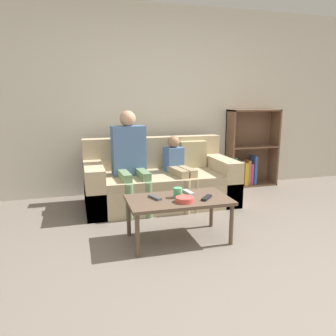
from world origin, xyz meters
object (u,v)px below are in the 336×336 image
Objects in this scene: cup_near at (178,193)px; tv_remote_2 at (188,192)px; coffee_table at (179,203)px; tv_remote_1 at (155,197)px; snack_bowl at (185,199)px; bookshelf at (248,156)px; person_child at (179,167)px; tv_remote_0 at (207,198)px; person_adult at (130,154)px; couch at (160,182)px.

cup_near reaches higher than tv_remote_2.
coffee_table is 0.23m from tv_remote_1.
tv_remote_1 is at bearing 173.73° from cup_near.
cup_near reaches higher than snack_bowl.
person_child is at bearing -153.29° from bookshelf.
tv_remote_2 is at bearing -7.08° from tv_remote_1.
person_child is 1.09m from tv_remote_1.
tv_remote_2 is at bearing 43.37° from coffee_table.
tv_remote_2 is (-0.18, -0.86, -0.06)m from person_child.
tv_remote_0 is 0.25m from tv_remote_2.
tv_remote_0 is at bearing -25.43° from cup_near.
bookshelf reaches higher than snack_bowl.
person_adult reaches higher than snack_bowl.
bookshelf is 7.45× the size of tv_remote_0.
bookshelf is at bearing 44.72° from cup_near.
tv_remote_2 is (-0.10, 0.22, 0.00)m from tv_remote_0.
tv_remote_0 is (0.25, -0.09, 0.05)m from coffee_table.
coffee_table is 0.14m from snack_bowl.
tv_remote_1 is at bearing -154.29° from tv_remote_0.
bookshelf reaches higher than tv_remote_2.
tv_remote_0 is at bearing -72.75° from tv_remote_2.
tv_remote_0 is at bearing -36.74° from tv_remote_1.
snack_bowl is (-0.12, -0.25, 0.01)m from tv_remote_2.
couch is 11.89× the size of tv_remote_0.
person_adult is at bearing 104.92° from cup_near.
couch reaches higher than snack_bowl.
bookshelf is at bearing 47.51° from snack_bowl.
couch is 1.64m from bookshelf.
cup_near is 0.15m from snack_bowl.
bookshelf reaches higher than couch.
couch is at bearing 84.22° from coffee_table.
coffee_table is 0.27m from tv_remote_0.
coffee_table is 1.10× the size of person_child.
person_child reaches higher than snack_bowl.
coffee_table is at bearing -79.31° from person_adult.
person_child reaches higher than tv_remote_2.
tv_remote_2 is at bearing -134.62° from bookshelf.
bookshelf is 2.33m from cup_near.
person_child is 1.16m from snack_bowl.
couch is 0.34m from person_child.
tv_remote_0 is at bearing -19.25° from coffee_table.
coffee_table is at bearing -95.78° from couch.
tv_remote_2 is at bearing 157.68° from tv_remote_0.
coffee_table is 10.11× the size of cup_near.
coffee_table is 5.50× the size of tv_remote_2.
couch reaches higher than tv_remote_2.
person_adult is at bearing -162.95° from bookshelf.
tv_remote_1 is 0.37m from tv_remote_2.
coffee_table is 0.20m from tv_remote_2.
bookshelf reaches higher than person_child.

